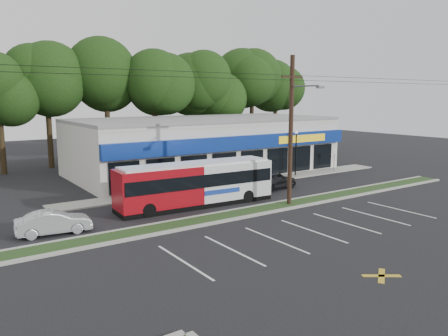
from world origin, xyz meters
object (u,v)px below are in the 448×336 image
at_px(sign_post, 334,156).
at_px(car_silver, 54,222).
at_px(pedestrian_b, 244,173).
at_px(utility_pole, 290,126).
at_px(lamp_post, 296,148).
at_px(pedestrian_a, 255,172).
at_px(metrobus, 196,183).
at_px(car_dark, 273,180).

bearing_deg(sign_post, car_silver, -169.65).
bearing_deg(pedestrian_b, utility_pole, 100.80).
xyz_separation_m(lamp_post, car_silver, (-22.80, -5.30, -2.03)).
height_order(pedestrian_a, pedestrian_b, pedestrian_b).
distance_m(metrobus, car_dark, 7.85).
height_order(car_dark, pedestrian_b, pedestrian_b).
height_order(metrobus, pedestrian_b, metrobus).
bearing_deg(car_silver, car_dark, -76.51).
distance_m(lamp_post, metrobus, 13.97).
bearing_deg(pedestrian_a, car_silver, -21.45).
height_order(metrobus, car_dark, metrobus).
xyz_separation_m(pedestrian_a, pedestrian_b, (-1.15, 0.00, 0.03)).
distance_m(lamp_post, pedestrian_b, 6.46).
height_order(sign_post, car_silver, sign_post).
distance_m(metrobus, pedestrian_b, 8.12).
height_order(utility_pole, pedestrian_b, utility_pole).
height_order(car_dark, car_silver, car_dark).
distance_m(utility_pole, lamp_post, 11.67).
distance_m(utility_pole, pedestrian_a, 9.34).
height_order(car_dark, pedestrian_a, pedestrian_a).
bearing_deg(car_silver, lamp_post, -70.41).
bearing_deg(sign_post, pedestrian_b, -179.62).
relative_size(metrobus, pedestrian_a, 6.07).
bearing_deg(lamp_post, sign_post, -2.58).
bearing_deg(car_dark, sign_post, -83.01).
bearing_deg(lamp_post, pedestrian_a, -176.61).
bearing_deg(utility_pole, pedestrian_a, 67.72).
distance_m(metrobus, car_silver, 9.65).
bearing_deg(car_silver, sign_post, -73.16).
relative_size(utility_pole, car_dark, 11.35).
bearing_deg(car_silver, utility_pole, -93.48).
relative_size(sign_post, car_silver, 0.57).
height_order(utility_pole, metrobus, utility_pole).
relative_size(sign_post, car_dark, 0.51).
distance_m(metrobus, pedestrian_a, 9.13).
bearing_deg(lamp_post, pedestrian_b, -177.24).
bearing_deg(pedestrian_b, pedestrian_a, -154.74).
height_order(sign_post, car_dark, sign_post).
relative_size(pedestrian_a, pedestrian_b, 0.97).
distance_m(sign_post, car_silver, 28.27).
relative_size(metrobus, car_silver, 2.87).
bearing_deg(utility_pole, car_dark, 60.56).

